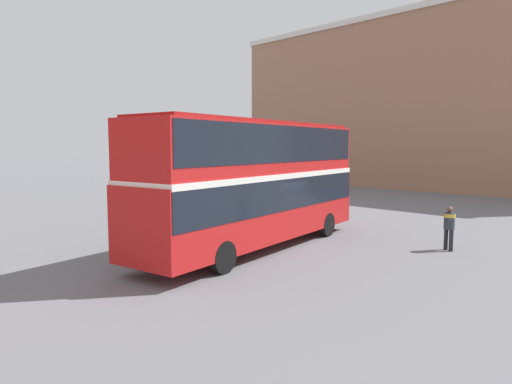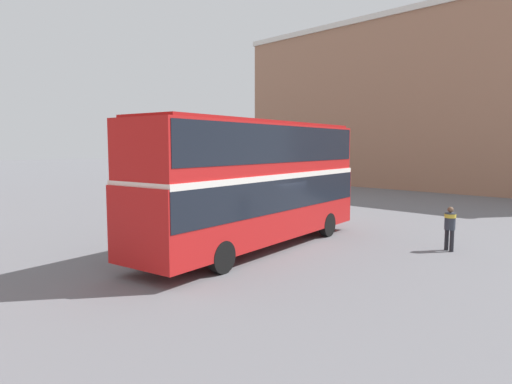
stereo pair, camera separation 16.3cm
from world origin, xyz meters
The scene contains 4 objects.
ground_plane centered at (0.00, 0.00, 0.00)m, with size 240.00×240.00×0.00m, color slate.
building_row_right centered at (29.66, 7.97, 7.77)m, with size 10.93×36.75×15.53m.
double_decker_bus centered at (-0.45, 0.15, 2.71)m, with size 11.54×4.58×4.73m.
pedestrian_foreground centered at (4.34, -5.08, 1.00)m, with size 0.52×0.52×1.63m.
Camera 1 is at (-12.26, -11.91, 3.84)m, focal length 32.00 mm.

